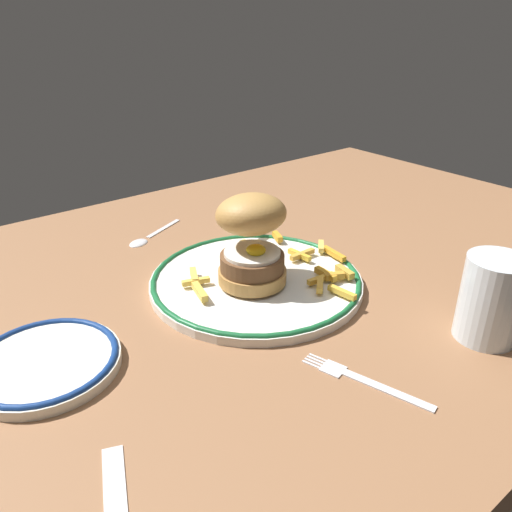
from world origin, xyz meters
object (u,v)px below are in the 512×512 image
Objects in this scene: side_plate at (45,362)px; spoon at (144,238)px; fork at (362,380)px; water_glass at (490,305)px; dinner_plate at (256,280)px; burger at (252,236)px.

side_plate reaches higher than spoon.
water_glass is at bearing -11.57° from fork.
dinner_plate is 1.85× the size of side_plate.
fork is at bearing -42.13° from side_plate.
water_glass is (13.45, -26.52, 3.54)cm from dinner_plate.
water_glass is 0.64× the size of side_plate.
fork is (25.13, -22.74, -0.65)cm from side_plate.
burger is 0.89× the size of fork.
side_plate is at bearing -179.93° from burger.
side_plate reaches higher than fork.
dinner_plate is 2.89× the size of water_glass.
fork is 46.86cm from spoon.
spoon is (-5.09, 23.92, -0.48)cm from dinner_plate.
water_glass is (14.34, -26.37, -3.46)cm from burger.
fork is (-3.25, -22.77, -7.66)cm from burger.
burger is at bearing 118.53° from water_glass.
fork is at bearing -88.83° from spoon.
dinner_plate and side_plate have the same top height.
burger is 25.56cm from spoon.
side_plate is 1.13× the size of fork.
dinner_plate is at bearing -77.99° from spoon.
spoon is (-4.20, 24.08, -7.48)cm from burger.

